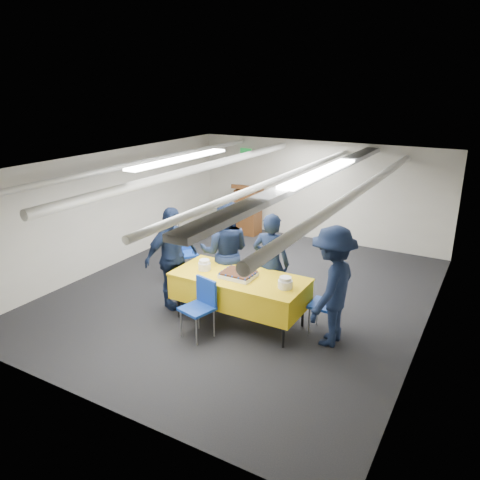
% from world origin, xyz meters
% --- Properties ---
extents(ground, '(7.00, 7.00, 0.00)m').
position_xyz_m(ground, '(0.00, 0.00, 0.00)').
color(ground, black).
rests_on(ground, ground).
extents(room_shell, '(6.00, 7.00, 2.30)m').
position_xyz_m(room_shell, '(0.09, 0.41, 1.81)').
color(room_shell, beige).
rests_on(room_shell, ground).
extents(serving_table, '(2.05, 0.94, 0.77)m').
position_xyz_m(serving_table, '(0.45, -0.96, 0.56)').
color(serving_table, black).
rests_on(serving_table, ground).
extents(sheet_cake, '(0.51, 0.40, 0.09)m').
position_xyz_m(sheet_cake, '(0.45, -1.00, 0.81)').
color(sheet_cake, white).
rests_on(sheet_cake, serving_table).
extents(plate_stack_left, '(0.20, 0.20, 0.17)m').
position_xyz_m(plate_stack_left, '(-0.15, -1.01, 0.85)').
color(plate_stack_left, white).
rests_on(plate_stack_left, serving_table).
extents(plate_stack_right, '(0.21, 0.21, 0.17)m').
position_xyz_m(plate_stack_right, '(1.23, -1.01, 0.85)').
color(plate_stack_right, white).
rests_on(plate_stack_right, serving_table).
extents(podium, '(0.62, 0.53, 1.25)m').
position_xyz_m(podium, '(-1.60, 3.05, 0.61)').
color(podium, brown).
rests_on(podium, ground).
extents(chair_near, '(0.51, 0.51, 0.87)m').
position_xyz_m(chair_near, '(0.16, -1.58, 0.53)').
color(chair_near, gray).
rests_on(chair_near, ground).
extents(chair_right, '(0.42, 0.42, 0.87)m').
position_xyz_m(chair_right, '(1.78, -0.62, 0.53)').
color(chair_right, gray).
rests_on(chair_right, ground).
extents(chair_left, '(0.58, 0.58, 0.87)m').
position_xyz_m(chair_left, '(-1.42, 0.14, 0.53)').
color(chair_left, gray).
rests_on(chair_left, ground).
extents(sailor_a, '(0.65, 0.48, 1.65)m').
position_xyz_m(sailor_a, '(0.69, -0.38, 0.82)').
color(sailor_a, black).
rests_on(sailor_a, ground).
extents(sailor_b, '(1.06, 0.97, 1.75)m').
position_xyz_m(sailor_b, '(-0.13, -0.43, 0.88)').
color(sailor_b, black).
rests_on(sailor_b, ground).
extents(sailor_c, '(0.69, 1.07, 1.69)m').
position_xyz_m(sailor_c, '(-0.79, -1.01, 0.85)').
color(sailor_c, black).
rests_on(sailor_c, ground).
extents(sailor_d, '(0.68, 1.14, 1.73)m').
position_xyz_m(sailor_d, '(1.85, -0.84, 0.87)').
color(sailor_d, black).
rests_on(sailor_d, ground).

